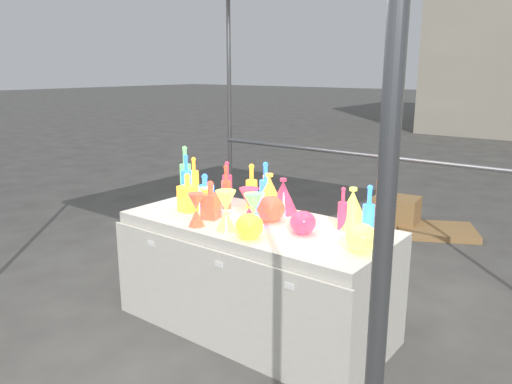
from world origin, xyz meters
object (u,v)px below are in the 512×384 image
Objects in this scene: bottle_0 at (194,176)px; hourglass_0 at (196,210)px; decanter_0 at (188,192)px; lampshade_0 at (269,193)px; cardboard_box_closed at (396,211)px; display_table at (255,275)px; globe_0 at (249,228)px.

hourglass_0 is (0.61, -0.60, -0.04)m from bottle_0.
decanter_0 reaches higher than hourglass_0.
hourglass_0 is at bearing -123.30° from lampshade_0.
lampshade_0 is at bearing -4.43° from bottle_0.
hourglass_0 is at bearing -44.73° from bottle_0.
cardboard_box_closed is 2.94m from decanter_0.
bottle_0 is at bearing 160.24° from display_table.
globe_0 is (0.29, -3.02, 0.65)m from cardboard_box_closed.
decanter_0 is at bearing -104.45° from cardboard_box_closed.
lampshade_0 reaches higher than display_table.
globe_0 is (0.17, -0.28, 0.44)m from display_table.
bottle_0 is at bearing 135.27° from hourglass_0.
lampshade_0 is at bearing 71.45° from hourglass_0.
bottle_0 reaches higher than hourglass_0.
hourglass_0 reaches higher than globe_0.
decanter_0 is 0.99× the size of lampshade_0.
lampshade_0 is (0.79, -0.06, -0.01)m from bottle_0.
hourglass_0 is at bearing -98.53° from cardboard_box_closed.
decanter_0 is (-0.53, -0.08, 0.51)m from display_table.
hourglass_0 is (-0.24, -0.29, 0.48)m from display_table.
decanter_0 reaches higher than display_table.
cardboard_box_closed is 1.71× the size of lampshade_0.
bottle_0 is 1.39× the size of hourglass_0.
decanter_0 is at bearing 164.45° from globe_0.
globe_0 is at bearing -29.74° from bottle_0.
bottle_0 is 1.18m from globe_0.
cardboard_box_closed is 2.65m from bottle_0.
globe_0 is at bearing -58.28° from display_table.
display_table is 3.91× the size of cardboard_box_closed.
bottle_0 is (-0.74, -2.44, 0.73)m from cardboard_box_closed.
hourglass_0 is at bearing -129.74° from display_table.
cardboard_box_closed is at bearing 76.41° from lampshade_0.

